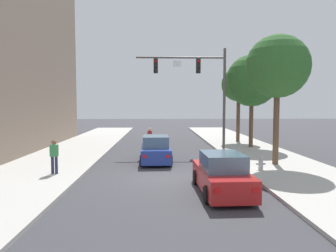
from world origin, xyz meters
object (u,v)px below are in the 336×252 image
object	(u,v)px
street_tree_nearest	(278,67)
car_following_red	(222,175)
car_lead_blue	(156,150)
street_tree_third	(239,85)
pedestrian_crossing_road	(150,137)
fire_hydrant	(261,163)
street_tree_second	(252,81)
traffic_signal_mast	(199,79)
pedestrian_sidewalk_left_walker	(54,155)

from	to	relation	value
street_tree_nearest	car_following_red	bearing A→B (deg)	-128.79
car_lead_blue	street_tree_third	distance (m)	12.44
car_lead_blue	pedestrian_crossing_road	bearing A→B (deg)	95.18
pedestrian_crossing_road	fire_hydrant	size ratio (longest dim) A/B	2.28
street_tree_second	car_lead_blue	bearing A→B (deg)	-144.46
car_lead_blue	street_tree_second	world-z (taller)	street_tree_second
traffic_signal_mast	street_tree_second	world-z (taller)	traffic_signal_mast
traffic_signal_mast	street_tree_nearest	world-z (taller)	traffic_signal_mast
car_lead_blue	street_tree_second	distance (m)	10.20
car_following_red	street_tree_third	bearing A→B (deg)	73.35
street_tree_second	street_tree_third	bearing A→B (deg)	91.10
traffic_signal_mast	pedestrian_sidewalk_left_walker	world-z (taller)	traffic_signal_mast
traffic_signal_mast	street_tree_third	world-z (taller)	traffic_signal_mast
pedestrian_sidewalk_left_walker	fire_hydrant	size ratio (longest dim) A/B	2.28
car_lead_blue	fire_hydrant	distance (m)	6.25
pedestrian_crossing_road	street_tree_third	size ratio (longest dim) A/B	0.25
car_lead_blue	pedestrian_sidewalk_left_walker	xyz separation A→B (m)	(-4.84, -3.77, 0.34)
street_tree_third	pedestrian_sidewalk_left_walker	bearing A→B (deg)	-133.71
car_lead_blue	street_tree_third	xyz separation A→B (m)	(7.34, 8.97, 4.51)
street_tree_nearest	car_lead_blue	bearing A→B (deg)	165.97
pedestrian_crossing_road	street_tree_nearest	world-z (taller)	street_tree_nearest
car_following_red	pedestrian_sidewalk_left_walker	distance (m)	8.05
pedestrian_crossing_road	fire_hydrant	bearing A→B (deg)	-56.49
car_lead_blue	street_tree_nearest	size ratio (longest dim) A/B	0.60
fire_hydrant	pedestrian_sidewalk_left_walker	bearing A→B (deg)	-176.69
car_following_red	pedestrian_sidewalk_left_walker	bearing A→B (deg)	158.45
car_following_red	street_tree_nearest	size ratio (longest dim) A/B	0.60
car_following_red	street_tree_second	size ratio (longest dim) A/B	0.60
street_tree_second	street_tree_third	world-z (taller)	street_tree_second
car_lead_blue	car_following_red	world-z (taller)	same
car_following_red	pedestrian_sidewalk_left_walker	size ratio (longest dim) A/B	2.61
car_following_red	street_tree_second	world-z (taller)	street_tree_second
car_lead_blue	car_following_red	size ratio (longest dim) A/B	1.00
car_following_red	street_tree_nearest	bearing A→B (deg)	51.21
fire_hydrant	car_following_red	bearing A→B (deg)	-127.64
car_following_red	car_lead_blue	bearing A→B (deg)	111.48
car_lead_blue	street_tree_nearest	bearing A→B (deg)	-14.03
street_tree_third	fire_hydrant	bearing A→B (deg)	-99.17
traffic_signal_mast	street_tree_nearest	size ratio (longest dim) A/B	1.05
traffic_signal_mast	car_lead_blue	bearing A→B (deg)	-125.20
car_following_red	pedestrian_sidewalk_left_walker	world-z (taller)	pedestrian_sidewalk_left_walker
street_tree_nearest	traffic_signal_mast	bearing A→B (deg)	119.06
street_tree_second	pedestrian_crossing_road	bearing A→B (deg)	176.86
pedestrian_crossing_road	pedestrian_sidewalk_left_walker	bearing A→B (deg)	-114.43
street_tree_second	traffic_signal_mast	bearing A→B (deg)	-170.29
pedestrian_sidewalk_left_walker	street_tree_nearest	size ratio (longest dim) A/B	0.23
car_lead_blue	pedestrian_crossing_road	size ratio (longest dim) A/B	2.61
car_following_red	street_tree_nearest	distance (m)	8.07
pedestrian_sidewalk_left_walker	street_tree_second	world-z (taller)	street_tree_second
pedestrian_crossing_road	street_tree_third	xyz separation A→B (m)	(7.86, 3.24, 4.32)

